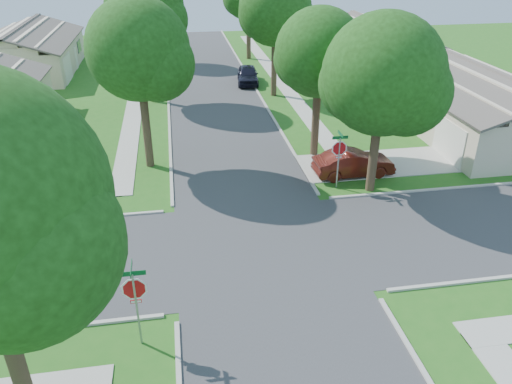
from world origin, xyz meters
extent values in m
plane|color=#245F1A|center=(0.00, 0.00, 0.00)|extent=(100.00, 100.00, 0.00)
cube|color=#333335|center=(0.00, 0.00, 0.00)|extent=(7.00, 100.00, 0.02)
cube|color=#9E9B91|center=(6.10, 26.00, 0.02)|extent=(1.20, 40.00, 0.04)
cube|color=#9E9B91|center=(-6.10, 26.00, 0.02)|extent=(1.20, 40.00, 0.04)
cube|color=#9E9B91|center=(7.90, 7.10, 0.03)|extent=(8.80, 3.60, 0.05)
cube|color=gray|center=(-4.70, -4.70, 1.35)|extent=(0.06, 0.06, 2.70)
cylinder|color=white|center=(-4.70, -4.70, 2.15)|extent=(1.05, 0.02, 1.05)
cylinder|color=#AF0C10|center=(-4.70, -4.70, 2.15)|extent=(0.90, 0.03, 0.90)
cube|color=#AF0C10|center=(-4.70, -4.70, 1.68)|extent=(0.34, 0.03, 0.12)
cube|color=white|center=(-4.70, -4.70, 1.68)|extent=(0.30, 0.03, 0.08)
cube|color=#0C5426|center=(-4.70, -4.70, 2.72)|extent=(0.80, 0.02, 0.16)
cube|color=#0C5426|center=(-4.70, -4.70, 2.90)|extent=(0.02, 0.80, 0.16)
cube|color=gray|center=(4.70, 4.70, 1.35)|extent=(0.06, 0.06, 2.70)
cylinder|color=white|center=(4.70, 4.70, 2.15)|extent=(1.05, 0.02, 1.05)
cylinder|color=#AF0C10|center=(4.70, 4.70, 2.15)|extent=(0.90, 0.03, 0.90)
cube|color=#AF0C10|center=(4.70, 4.70, 1.68)|extent=(0.34, 0.03, 0.12)
cube|color=white|center=(4.70, 4.70, 1.68)|extent=(0.30, 0.03, 0.08)
cube|color=#0C5426|center=(4.70, 4.70, 2.72)|extent=(0.80, 0.02, 0.16)
cube|color=#0C5426|center=(4.70, 4.70, 2.90)|extent=(0.02, 0.80, 0.16)
cylinder|color=#38281C|center=(4.70, 9.00, 1.98)|extent=(0.44, 0.44, 3.95)
sphere|color=#17390E|center=(4.70, 9.00, 5.88)|extent=(4.80, 4.80, 4.80)
sphere|color=#17390E|center=(5.54, 8.52, 5.28)|extent=(3.46, 3.46, 3.46)
sphere|color=#17390E|center=(3.98, 9.60, 5.40)|extent=(3.26, 3.26, 3.26)
cylinder|color=#38281C|center=(4.70, 21.00, 2.15)|extent=(0.44, 0.44, 4.30)
sphere|color=#17390E|center=(4.70, 21.00, 6.51)|extent=(5.40, 5.40, 5.40)
sphere|color=#17390E|center=(5.65, 20.46, 5.84)|extent=(3.89, 3.89, 3.89)
sphere|color=#17390E|center=(3.89, 21.68, 5.97)|extent=(3.67, 3.67, 3.67)
cylinder|color=#38281C|center=(4.70, 34.00, 2.10)|extent=(0.44, 0.44, 4.20)
sphere|color=#17390E|center=(5.58, 33.50, 5.60)|extent=(3.60, 3.60, 3.60)
cylinder|color=#38281C|center=(-4.70, 9.00, 2.12)|extent=(0.44, 0.44, 4.25)
sphere|color=#17390E|center=(-4.70, 9.00, 6.37)|extent=(5.20, 5.20, 5.20)
sphere|color=#17390E|center=(-3.79, 8.48, 5.72)|extent=(3.74, 3.74, 3.74)
sphere|color=#17390E|center=(-5.48, 9.65, 5.85)|extent=(3.54, 3.54, 3.54)
cylinder|color=#38281C|center=(-4.70, 21.00, 2.22)|extent=(0.44, 0.44, 4.44)
sphere|color=#17390E|center=(-4.70, 21.00, 6.76)|extent=(5.60, 5.60, 5.60)
sphere|color=#17390E|center=(-3.72, 20.44, 6.06)|extent=(4.03, 4.03, 4.03)
sphere|color=#17390E|center=(-5.54, 21.70, 6.20)|extent=(3.81, 3.81, 3.81)
cylinder|color=#38281C|center=(-4.70, 34.00, 1.95)|extent=(0.44, 0.44, 3.90)
sphere|color=#17390E|center=(-4.70, 34.00, 5.74)|extent=(4.60, 4.60, 4.60)
sphere|color=#17390E|center=(-3.90, 33.54, 5.16)|extent=(3.31, 3.31, 3.31)
sphere|color=#17390E|center=(-5.39, 34.58, 5.28)|extent=(3.13, 3.13, 3.13)
cylinder|color=#38281C|center=(-7.50, -7.00, 2.02)|extent=(0.44, 0.44, 4.04)
sphere|color=#17390E|center=(-6.45, -7.60, 5.80)|extent=(4.32, 4.32, 4.32)
cylinder|color=#38281C|center=(6.30, 4.20, 1.77)|extent=(0.44, 0.44, 3.54)
sphere|color=#17390E|center=(6.30, 4.20, 5.86)|extent=(5.60, 5.60, 5.60)
sphere|color=#17390E|center=(7.28, 3.64, 5.16)|extent=(4.03, 4.03, 4.03)
sphere|color=#17390E|center=(5.46, 4.90, 5.30)|extent=(3.81, 3.81, 3.81)
cube|color=#B6A68F|center=(16.00, 11.00, 1.40)|extent=(8.00, 13.00, 2.80)
cube|color=#4D4742|center=(14.00, 11.00, 3.45)|extent=(4.42, 13.60, 1.56)
cube|color=silver|center=(11.97, 7.10, 1.10)|extent=(0.06, 3.20, 2.20)
cube|color=silver|center=(11.97, 11.65, 1.00)|extent=(0.06, 0.90, 2.00)
cube|color=#1E2633|center=(11.97, 14.25, 1.55)|extent=(0.06, 1.80, 1.10)
cube|color=#B6A68F|center=(16.00, 29.00, 1.40)|extent=(8.00, 13.00, 2.80)
cube|color=#4D4742|center=(18.00, 29.00, 3.45)|extent=(4.42, 13.60, 1.56)
cube|color=#4D4742|center=(14.00, 29.00, 3.45)|extent=(4.42, 13.60, 1.56)
cube|color=silver|center=(11.97, 25.10, 1.10)|extent=(0.06, 3.20, 2.20)
cube|color=silver|center=(11.97, 29.65, 1.00)|extent=(0.06, 0.90, 2.00)
cube|color=#1E2633|center=(11.97, 32.25, 1.55)|extent=(0.06, 1.80, 1.10)
cube|color=silver|center=(-11.97, 11.10, 1.10)|extent=(0.06, 3.20, 2.20)
cube|color=silver|center=(-11.97, 15.65, 1.00)|extent=(0.06, 0.90, 2.00)
cube|color=#1E2633|center=(-11.97, 18.25, 1.55)|extent=(0.06, 1.80, 1.10)
cube|color=#B6A68F|center=(-16.00, 32.00, 1.40)|extent=(8.00, 13.00, 2.80)
cube|color=#4D4742|center=(-14.00, 32.00, 3.45)|extent=(4.42, 13.60, 1.56)
cube|color=#4D4742|center=(-18.00, 32.00, 3.45)|extent=(4.42, 13.60, 1.56)
cube|color=silver|center=(-11.97, 28.10, 1.10)|extent=(0.06, 3.20, 2.20)
cube|color=silver|center=(-11.97, 32.65, 1.00)|extent=(0.06, 0.90, 2.00)
cube|color=#1E2633|center=(-11.97, 35.25, 1.55)|extent=(0.06, 1.80, 1.10)
imported|color=#4C150F|center=(6.00, 5.95, 0.70)|extent=(4.32, 1.67, 1.40)
imported|color=black|center=(3.20, 24.82, 0.74)|extent=(2.22, 4.49, 1.47)
imported|color=black|center=(-3.20, 41.00, 0.66)|extent=(2.33, 4.75, 1.33)
camera|label=1|loc=(-3.06, -16.93, 11.62)|focal=35.00mm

